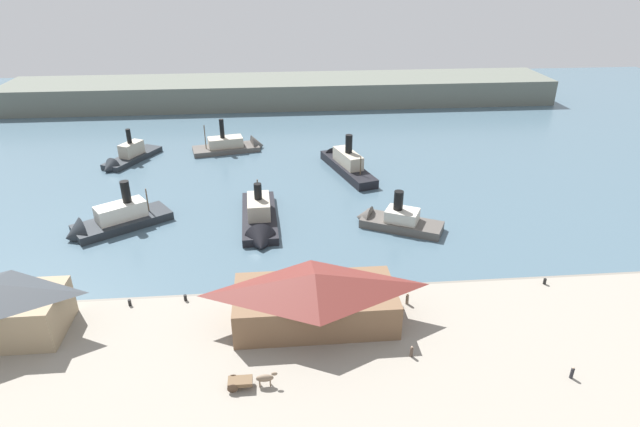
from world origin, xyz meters
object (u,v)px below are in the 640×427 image
(ferry_approaching_east, at_px, (236,146))
(ferry_moored_west, at_px, (260,221))
(mooring_post_center_west, at_px, (130,303))
(ferry_approaching_west, at_px, (344,162))
(pedestrian_walking_east, at_px, (412,352))
(pedestrian_standing_center, at_px, (407,299))
(ferry_outer_harbor, at_px, (126,158))
(ferry_near_quay, at_px, (392,220))
(pedestrian_near_east_shed, at_px, (572,373))
(mooring_post_center_east, at_px, (397,289))
(mooring_post_east, at_px, (545,281))
(ferry_moored_east, at_px, (109,222))
(mooring_post_west, at_px, (185,298))
(horse_cart, at_px, (249,380))
(ferry_shed_customs_shed, at_px, (315,297))

(ferry_approaching_east, bearing_deg, ferry_moored_west, -81.27)
(mooring_post_center_west, relative_size, ferry_approaching_west, 0.04)
(pedestrian_walking_east, height_order, ferry_moored_west, ferry_moored_west)
(pedestrian_standing_center, height_order, ferry_outer_harbor, ferry_outer_harbor)
(pedestrian_walking_east, relative_size, ferry_near_quay, 0.09)
(pedestrian_near_east_shed, relative_size, mooring_post_center_east, 1.78)
(mooring_post_center_east, height_order, ferry_approaching_west, ferry_approaching_west)
(mooring_post_center_west, height_order, mooring_post_center_east, same)
(ferry_moored_west, bearing_deg, pedestrian_standing_center, -52.35)
(ferry_moored_west, bearing_deg, mooring_post_center_east, -49.89)
(pedestrian_walking_east, distance_m, pedestrian_standing_center, 10.82)
(mooring_post_east, bearing_deg, pedestrian_walking_east, -149.97)
(ferry_moored_east, relative_size, ferry_approaching_east, 1.01)
(ferry_outer_harbor, xyz_separation_m, ferry_near_quay, (56.76, -38.39, 0.07))
(ferry_approaching_east, bearing_deg, ferry_near_quay, -55.69)
(mooring_post_center_west, xyz_separation_m, mooring_post_center_east, (37.98, 0.03, 0.00))
(ferry_moored_east, relative_size, ferry_near_quay, 1.15)
(mooring_post_east, bearing_deg, ferry_approaching_east, 125.99)
(mooring_post_east, distance_m, mooring_post_west, 52.73)
(ferry_outer_harbor, height_order, ferry_approaching_east, ferry_approaching_east)
(mooring_post_east, bearing_deg, mooring_post_center_east, 179.68)
(horse_cart, bearing_deg, mooring_post_center_east, 39.36)
(ferry_approaching_east, relative_size, ferry_moored_west, 0.85)
(ferry_shed_customs_shed, distance_m, ferry_approaching_east, 74.94)
(ferry_moored_east, bearing_deg, mooring_post_center_west, -69.72)
(mooring_post_east, bearing_deg, ferry_approaching_west, 114.22)
(mooring_post_center_east, height_order, ferry_approaching_east, ferry_approaching_east)
(mooring_post_east, height_order, ferry_approaching_east, ferry_approaching_east)
(ferry_near_quay, bearing_deg, ferry_moored_west, 175.89)
(mooring_post_west, height_order, ferry_approaching_east, ferry_approaching_east)
(pedestrian_standing_center, distance_m, mooring_post_east, 21.82)
(ferry_approaching_west, bearing_deg, mooring_post_center_east, -88.95)
(ferry_shed_customs_shed, distance_m, mooring_post_center_east, 14.04)
(pedestrian_near_east_shed, distance_m, ferry_approaching_east, 96.94)
(mooring_post_west, bearing_deg, pedestrian_near_east_shed, -22.64)
(horse_cart, bearing_deg, mooring_post_east, 21.44)
(ferry_approaching_west, bearing_deg, ferry_near_quay, -80.33)
(pedestrian_near_east_shed, xyz_separation_m, mooring_post_center_west, (-54.26, 18.99, -0.28))
(mooring_post_west, bearing_deg, ferry_approaching_east, 87.09)
(pedestrian_near_east_shed, distance_m, mooring_post_center_west, 57.48)
(mooring_post_west, bearing_deg, ferry_moored_east, 124.08)
(ferry_shed_customs_shed, relative_size, ferry_moored_east, 1.13)
(ferry_shed_customs_shed, bearing_deg, mooring_post_center_east, 24.59)
(pedestrian_near_east_shed, distance_m, ferry_near_quay, 43.08)
(pedestrian_walking_east, bearing_deg, pedestrian_near_east_shed, -16.56)
(ferry_approaching_east, bearing_deg, pedestrian_standing_center, -68.66)
(pedestrian_near_east_shed, relative_size, mooring_post_west, 1.78)
(ferry_approaching_west, xyz_separation_m, ferry_moored_east, (-46.56, -25.87, -0.32))
(ferry_approaching_west, height_order, ferry_moored_east, ferry_approaching_west)
(pedestrian_near_east_shed, xyz_separation_m, ferry_approaching_east, (-43.24, 86.76, -0.72))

